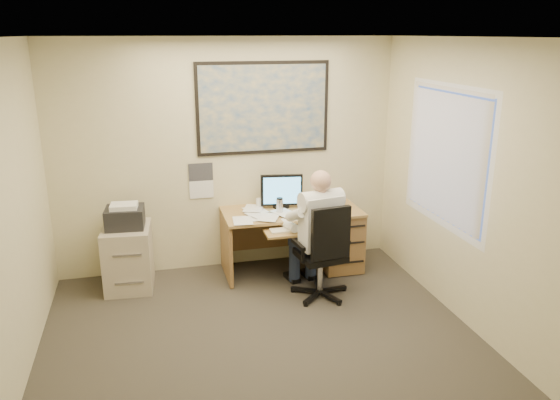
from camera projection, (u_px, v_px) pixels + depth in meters
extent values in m
cube|color=#353129|center=(273.00, 366.00, 4.67)|extent=(4.00, 4.50, 0.00)
cube|color=white|center=(271.00, 38.00, 3.88)|extent=(4.00, 4.50, 0.00)
cube|color=beige|center=(227.00, 156.00, 6.36)|extent=(4.00, 0.00, 2.70)
cube|color=beige|center=(401.00, 392.00, 2.19)|extent=(4.00, 0.00, 2.70)
cube|color=beige|center=(495.00, 199.00, 4.75)|extent=(0.00, 4.50, 2.70)
cube|color=#AF874B|center=(292.00, 212.00, 6.36)|extent=(1.60, 0.75, 0.03)
cube|color=olive|center=(337.00, 237.00, 6.60)|extent=(0.45, 0.70, 0.70)
cube|color=olive|center=(226.00, 248.00, 6.28)|extent=(0.04, 0.70, 0.70)
cube|color=olive|center=(284.00, 225.00, 6.76)|extent=(1.55, 0.03, 0.55)
cylinder|color=black|center=(281.00, 206.00, 6.47)|extent=(0.20, 0.20, 0.02)
cube|color=black|center=(282.00, 190.00, 6.39)|extent=(0.49, 0.11, 0.37)
cube|color=#55AFE8|center=(282.00, 191.00, 6.36)|extent=(0.43, 0.07, 0.32)
cube|color=#AF874B|center=(290.00, 232.00, 5.93)|extent=(0.55, 0.30, 0.02)
cube|color=beige|center=(290.00, 230.00, 5.92)|extent=(0.43, 0.14, 0.02)
cube|color=black|center=(336.00, 204.00, 6.52)|extent=(0.22, 0.21, 0.05)
cylinder|color=silver|center=(280.00, 206.00, 6.22)|extent=(0.08, 0.08, 0.17)
cylinder|color=white|center=(260.00, 203.00, 6.45)|extent=(0.09, 0.09, 0.11)
cube|color=white|center=(254.00, 212.00, 6.24)|extent=(0.60, 0.56, 0.02)
cube|color=#1E4C93|center=(263.00, 108.00, 6.28)|extent=(1.56, 0.03, 1.06)
cube|color=white|center=(201.00, 181.00, 6.36)|extent=(0.28, 0.01, 0.42)
cube|color=#B6A992|center=(128.00, 257.00, 6.04)|extent=(0.55, 0.64, 0.71)
cube|color=black|center=(125.00, 218.00, 5.90)|extent=(0.43, 0.38, 0.22)
cube|color=white|center=(124.00, 206.00, 5.85)|extent=(0.30, 0.24, 0.05)
cylinder|color=silver|center=(320.00, 274.00, 5.86)|extent=(0.06, 0.06, 0.40)
cube|color=black|center=(320.00, 255.00, 5.80)|extent=(0.51, 0.51, 0.07)
cube|color=black|center=(326.00, 234.00, 5.49)|extent=(0.42, 0.11, 0.55)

